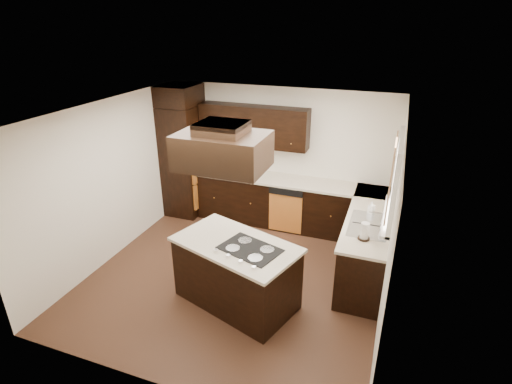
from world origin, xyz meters
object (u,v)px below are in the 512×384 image
oven_column (184,161)px  spice_rack (230,167)px  range_hood (223,151)px  island (236,274)px

oven_column → spice_rack: size_ratio=6.26×
range_hood → oven_column: bearing=129.7°
island → spice_rack: (-1.05, 2.24, 0.62)m
oven_column → spice_rack: 0.96m
oven_column → island: size_ratio=1.36×
oven_column → spice_rack: bearing=-0.7°
range_hood → spice_rack: (-0.91, 2.24, -1.10)m
oven_column → island: (2.01, -2.25, -0.62)m
range_hood → spice_rack: bearing=112.2°
oven_column → range_hood: (1.88, -2.25, 1.10)m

